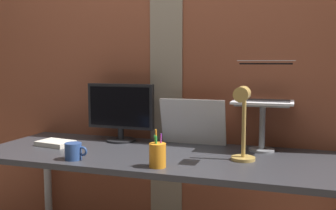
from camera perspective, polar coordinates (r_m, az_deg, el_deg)
name	(u,v)px	position (r m, az deg, el deg)	size (l,w,h in m)	color
brick_wall_back	(176,63)	(2.42, 1.22, 6.26)	(3.17, 0.16, 2.43)	brown
desk	(162,166)	(2.09, -0.87, -8.98)	(1.99, 0.71, 0.73)	#333338
monitor	(121,109)	(2.38, -7.00, -0.64)	(0.43, 0.18, 0.35)	black
laptop_stand	(262,119)	(2.17, 13.72, -2.03)	(0.28, 0.22, 0.26)	gray
laptop	(264,91)	(2.22, 13.96, 2.03)	(0.32, 0.29, 0.23)	white
whiteboard_panel	(193,122)	(2.27, 3.67, -2.51)	(0.39, 0.02, 0.28)	white
desk_lamp	(243,116)	(1.88, 10.92, -1.54)	(0.12, 0.20, 0.37)	tan
pen_cup	(158,155)	(1.80, -1.55, -7.36)	(0.08, 0.08, 0.18)	orange
coffee_mug	(74,151)	(2.00, -13.70, -6.63)	(0.12, 0.08, 0.08)	#2D4C8C
paper_clutter_stack	(55,143)	(2.36, -16.23, -5.41)	(0.20, 0.14, 0.03)	silver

